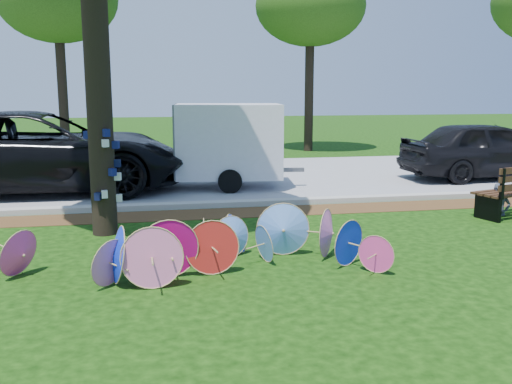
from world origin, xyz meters
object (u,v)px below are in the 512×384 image
Objects in this scene: parasol_pile at (214,244)px; cargo_trailer at (229,141)px; dark_pickup at (487,150)px; black_van at (41,152)px; person_left at (501,184)px.

cargo_trailer reaches higher than parasol_pile.
parasol_pile is at bearing 127.20° from dark_pickup.
dark_pickup is 7.47m from cargo_trailer.
dark_pickup reaches higher than parasol_pile.
parasol_pile is at bearing -152.43° from black_van.
black_van is 4.70m from cargo_trailer.
black_van is at bearing -177.24° from cargo_trailer.
dark_pickup is (8.61, 6.88, 0.46)m from parasol_pile.
dark_pickup is (12.15, -0.15, -0.18)m from black_van.
black_van is 2.71× the size of cargo_trailer.
parasol_pile is 4.23× the size of person_left.
dark_pickup reaches higher than person_left.
black_van is (-3.54, 7.03, 0.63)m from parasol_pile.
black_van is 1.49× the size of dark_pickup.
parasol_pile is 6.65m from person_left.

